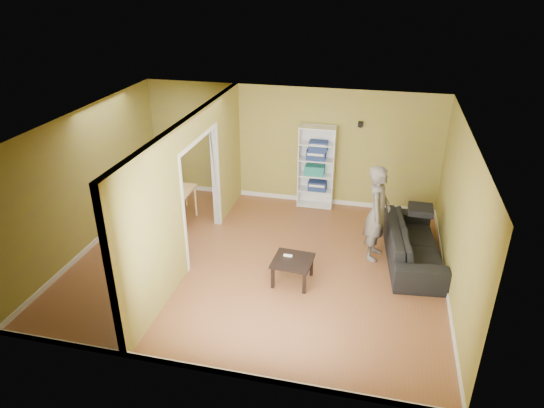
{
  "coord_description": "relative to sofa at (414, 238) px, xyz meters",
  "views": [
    {
      "loc": [
        1.94,
        -7.2,
        4.8
      ],
      "look_at": [
        0.2,
        0.2,
        1.1
      ],
      "focal_mm": 32.0,
      "sensor_mm": 36.0,
      "label": 1
    }
  ],
  "objects": [
    {
      "name": "paper_box_navy_a",
      "position": [
        -2.02,
        1.82,
        0.05
      ],
      "size": [
        0.39,
        0.26,
        0.2
      ],
      "primitive_type": "cube",
      "color": "navy",
      "rests_on": "bookshelf"
    },
    {
      "name": "chair_left",
      "position": [
        -5.81,
        0.33,
        0.08
      ],
      "size": [
        0.61,
        0.61,
        1.05
      ],
      "primitive_type": null,
      "rotation": [
        0.0,
        0.0,
        -1.91
      ],
      "color": "#CFB987",
      "rests_on": "ground"
    },
    {
      "name": "bookshelf",
      "position": [
        -2.06,
        1.87,
        0.48
      ],
      "size": [
        0.77,
        0.34,
        1.84
      ],
      "color": "white",
      "rests_on": "ground"
    },
    {
      "name": "game_controller",
      "position": [
        -2.09,
        -1.1,
        0.0
      ],
      "size": [
        0.15,
        0.04,
        0.03
      ],
      "primitive_type": "cube",
      "color": "white",
      "rests_on": "coffee_table"
    },
    {
      "name": "wall_speaker",
      "position": [
        -1.2,
        1.95,
        1.46
      ],
      "size": [
        0.1,
        0.1,
        0.1
      ],
      "primitive_type": "cube",
      "color": "black",
      "rests_on": "room_shell"
    },
    {
      "name": "coffee_table",
      "position": [
        -1.99,
        -1.19,
        -0.08
      ],
      "size": [
        0.65,
        0.65,
        0.43
      ],
      "rotation": [
        0.0,
        0.0,
        -0.06
      ],
      "color": "black",
      "rests_on": "ground"
    },
    {
      "name": "dining_table",
      "position": [
        -5.0,
        0.4,
        0.21
      ],
      "size": [
        1.16,
        0.77,
        0.73
      ],
      "rotation": [
        0.0,
        0.0,
        0.02
      ],
      "color": "tan",
      "rests_on": "ground"
    },
    {
      "name": "room_shell",
      "position": [
        -2.7,
        -0.74,
        0.86
      ],
      "size": [
        6.5,
        6.5,
        6.5
      ],
      "color": "brown",
      "rests_on": "ground"
    },
    {
      "name": "paper_box_teal",
      "position": [
        -2.09,
        1.82,
        0.41
      ],
      "size": [
        0.42,
        0.27,
        0.21
      ],
      "primitive_type": "cube",
      "color": "#1D5751",
      "rests_on": "bookshelf"
    },
    {
      "name": "paper_box_navy_c",
      "position": [
        -2.04,
        1.82,
        0.97
      ],
      "size": [
        0.39,
        0.25,
        0.2
      ],
      "primitive_type": "cube",
      "color": "navy",
      "rests_on": "bookshelf"
    },
    {
      "name": "chair_far",
      "position": [
        -5.0,
        1.01,
        0.0
      ],
      "size": [
        0.43,
        0.43,
        0.89
      ],
      "primitive_type": null,
      "rotation": [
        0.0,
        0.0,
        3.21
      ],
      "color": "tan",
      "rests_on": "ground"
    },
    {
      "name": "partition",
      "position": [
        -3.9,
        -0.74,
        0.86
      ],
      "size": [
        0.22,
        5.5,
        2.6
      ],
      "primitive_type": null,
      "color": "#A19E34",
      "rests_on": "ground"
    },
    {
      "name": "sofa",
      "position": [
        0.0,
        0.0,
        0.0
      ],
      "size": [
        2.41,
        1.23,
        0.88
      ],
      "primitive_type": "imported",
      "rotation": [
        0.0,
        0.0,
        1.68
      ],
      "color": "black",
      "rests_on": "ground"
    },
    {
      "name": "chair_near",
      "position": [
        -4.99,
        -0.21,
        0.04
      ],
      "size": [
        0.52,
        0.52,
        0.97
      ],
      "primitive_type": null,
      "rotation": [
        0.0,
        0.0,
        0.19
      ],
      "color": "tan",
      "rests_on": "ground"
    },
    {
      "name": "person",
      "position": [
        -0.69,
        -0.05,
        0.6
      ],
      "size": [
        0.84,
        0.7,
        2.09
      ],
      "primitive_type": "imported",
      "rotation": [
        0.0,
        0.0,
        1.43
      ],
      "color": "slate",
      "rests_on": "ground"
    },
    {
      "name": "paper_box_navy_b",
      "position": [
        -2.08,
        1.82,
        0.77
      ],
      "size": [
        0.41,
        0.26,
        0.21
      ],
      "primitive_type": "cube",
      "color": "#1D1948",
      "rests_on": "bookshelf"
    }
  ]
}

